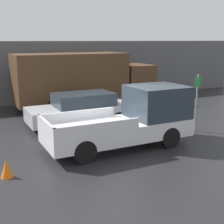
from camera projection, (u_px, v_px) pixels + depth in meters
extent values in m
plane|color=#232326|center=(118.00, 138.00, 12.26)|extent=(60.00, 60.00, 0.00)
cube|color=#56565B|center=(56.00, 72.00, 19.01)|extent=(28.00, 0.15, 3.68)
cube|color=silver|center=(118.00, 130.00, 11.05)|extent=(5.23, 1.94, 0.60)
cube|color=#28333D|center=(157.00, 101.00, 11.55)|extent=(1.99, 1.83, 1.18)
cube|color=silver|center=(77.00, 115.00, 11.23)|extent=(2.88, 0.10, 0.33)
cube|color=silver|center=(98.00, 128.00, 9.63)|extent=(2.88, 0.10, 0.33)
cube|color=silver|center=(46.00, 126.00, 9.82)|extent=(0.10, 1.94, 0.33)
cylinder|color=black|center=(144.00, 126.00, 12.56)|extent=(0.75, 0.26, 0.75)
cylinder|color=black|center=(170.00, 137.00, 11.07)|extent=(0.75, 0.26, 0.75)
cylinder|color=black|center=(67.00, 137.00, 11.14)|extent=(0.75, 0.26, 0.75)
cylinder|color=black|center=(85.00, 152.00, 9.65)|extent=(0.75, 0.26, 0.75)
cube|color=#B7BABF|center=(81.00, 112.00, 13.91)|extent=(4.70, 1.82, 0.62)
cube|color=#28333D|center=(84.00, 99.00, 13.84)|extent=(2.58, 1.60, 0.56)
cylinder|color=black|center=(103.00, 111.00, 15.32)|extent=(0.65, 0.22, 0.65)
cylinder|color=black|center=(118.00, 119.00, 13.90)|extent=(0.65, 0.22, 0.65)
cylinder|color=black|center=(44.00, 118.00, 14.05)|extent=(0.65, 0.22, 0.65)
cylinder|color=black|center=(55.00, 127.00, 12.63)|extent=(0.65, 0.22, 0.65)
cube|color=#4C331E|center=(134.00, 80.00, 18.87)|extent=(1.74, 2.31, 1.87)
cube|color=#4C331E|center=(70.00, 78.00, 17.02)|extent=(6.02, 2.43, 2.61)
cylinder|color=black|center=(121.00, 93.00, 19.88)|extent=(0.92, 0.30, 0.92)
cylinder|color=black|center=(139.00, 98.00, 18.00)|extent=(0.92, 0.30, 0.92)
cylinder|color=black|center=(44.00, 99.00, 17.72)|extent=(0.92, 0.30, 0.92)
cylinder|color=black|center=(55.00, 106.00, 15.84)|extent=(0.92, 0.30, 0.92)
cylinder|color=gray|center=(196.00, 103.00, 12.84)|extent=(0.07, 0.07, 2.40)
cube|color=#198C33|center=(198.00, 82.00, 12.62)|extent=(0.30, 0.02, 0.40)
cone|color=orange|center=(6.00, 169.00, 8.67)|extent=(0.34, 0.34, 0.52)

